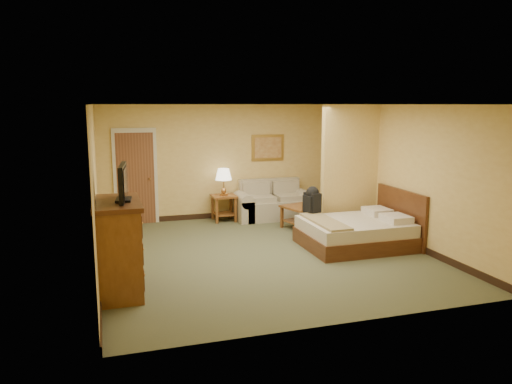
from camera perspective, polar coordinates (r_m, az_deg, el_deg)
name	(u,v)px	position (r m, az deg, el deg)	size (l,w,h in m)	color
floor	(263,253)	(8.88, 0.76, -7.04)	(6.00, 6.00, 0.00)	#525436
ceiling	(263,104)	(8.49, 0.80, 9.99)	(6.00, 6.00, 0.00)	white
back_wall	(222,162)	(11.45, -3.87, 3.46)	(5.50, 0.02, 2.60)	#DFB65F
left_wall	(96,189)	(8.18, -17.87, 0.35)	(0.02, 6.00, 2.60)	#DFB65F
right_wall	(401,174)	(9.79, 16.29, 1.96)	(0.02, 6.00, 2.60)	#DFB65F
partition	(350,169)	(10.27, 10.65, 2.55)	(1.20, 0.15, 2.60)	#DFB65F
door	(136,177)	(11.17, -13.59, 1.65)	(0.94, 0.16, 2.10)	beige
baseboard	(223,215)	(11.65, -3.79, -2.61)	(5.50, 0.02, 0.12)	black
loveseat	(273,206)	(11.51, 1.97, -1.59)	(1.76, 0.82, 0.89)	tan
side_table	(224,204)	(11.25, -3.70, -1.37)	(0.53, 0.53, 0.59)	brown
table_lamp	(223,175)	(11.13, -3.74, 1.95)	(0.36, 0.36, 0.60)	#B67E43
coffee_table	(304,212)	(10.56, 5.47, -2.34)	(0.95, 0.95, 0.49)	brown
wall_picture	(268,148)	(11.70, 1.36, 5.09)	(0.78, 0.04, 0.61)	#B78E3F
dresser	(118,247)	(7.18, -15.45, -6.07)	(0.64, 1.22, 1.31)	brown
tv	(123,184)	(7.00, -14.97, 0.93)	(0.24, 0.81, 0.50)	black
bed	(358,232)	(9.42, 11.60, -4.47)	(1.92, 1.59, 1.03)	#462210
backpack	(312,199)	(9.69, 6.47, -0.85)	(0.28, 0.35, 0.54)	black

